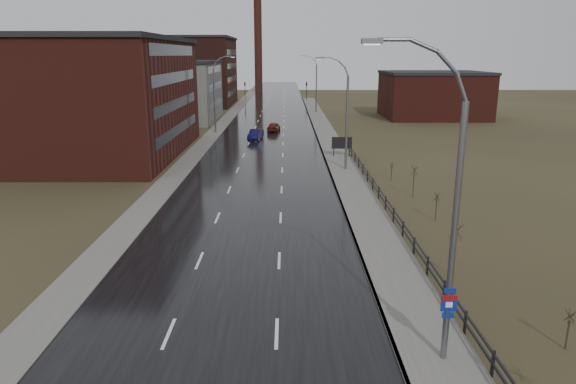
{
  "coord_description": "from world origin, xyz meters",
  "views": [
    {
      "loc": [
        2.72,
        -15.52,
        11.54
      ],
      "look_at": [
        2.82,
        16.26,
        3.0
      ],
      "focal_mm": 32.0,
      "sensor_mm": 36.0,
      "label": 1
    }
  ],
  "objects_px": {
    "car_near": "(256,135)",
    "billboard": "(342,143)",
    "car_far": "(274,127)",
    "streetlight_main": "(447,213)"
  },
  "relations": [
    {
      "from": "billboard",
      "to": "car_near",
      "type": "bearing_deg",
      "value": 130.49
    },
    {
      "from": "billboard",
      "to": "car_far",
      "type": "height_order",
      "value": "billboard"
    },
    {
      "from": "streetlight_main",
      "to": "car_near",
      "type": "relative_size",
      "value": 2.77
    },
    {
      "from": "streetlight_main",
      "to": "billboard",
      "type": "relative_size",
      "value": 5.03
    },
    {
      "from": "car_near",
      "to": "car_far",
      "type": "distance_m",
      "value": 8.48
    },
    {
      "from": "car_near",
      "to": "streetlight_main",
      "type": "bearing_deg",
      "value": -71.43
    },
    {
      "from": "car_near",
      "to": "billboard",
      "type": "bearing_deg",
      "value": -41.6
    },
    {
      "from": "streetlight_main",
      "to": "car_far",
      "type": "bearing_deg",
      "value": 97.14
    },
    {
      "from": "streetlight_main",
      "to": "car_far",
      "type": "height_order",
      "value": "streetlight_main"
    },
    {
      "from": "car_near",
      "to": "car_far",
      "type": "relative_size",
      "value": 1.05
    }
  ]
}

